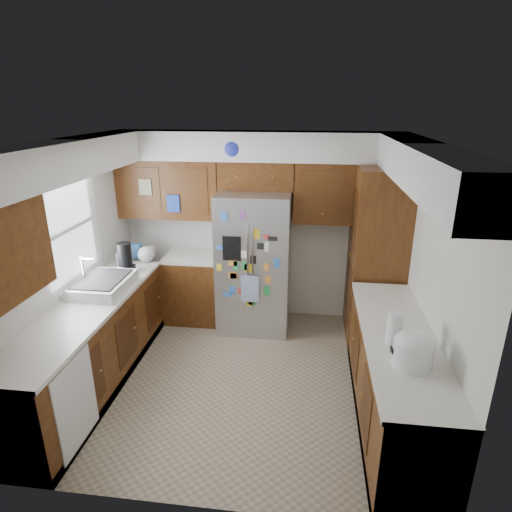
# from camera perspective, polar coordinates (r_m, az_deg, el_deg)

# --- Properties ---
(floor) EXTENTS (3.60, 3.60, 0.00)m
(floor) POSITION_cam_1_polar(r_m,az_deg,el_deg) (4.84, -2.12, -15.91)
(floor) COLOR tan
(floor) RESTS_ON ground
(room_shell) EXTENTS (3.64, 3.24, 2.52)m
(room_shell) POSITION_cam_1_polar(r_m,az_deg,el_deg) (4.42, -3.02, 6.66)
(room_shell) COLOR silver
(room_shell) RESTS_ON ground
(left_counter_run) EXTENTS (1.36, 3.20, 0.92)m
(left_counter_run) POSITION_cam_1_polar(r_m,az_deg,el_deg) (5.01, -17.92, -9.85)
(left_counter_run) COLOR #411D0C
(left_counter_run) RESTS_ON ground
(right_counter_run) EXTENTS (0.63, 2.25, 0.92)m
(right_counter_run) POSITION_cam_1_polar(r_m,az_deg,el_deg) (4.25, 17.88, -15.79)
(right_counter_run) COLOR #411D0C
(right_counter_run) RESTS_ON ground
(pantry) EXTENTS (0.60, 0.90, 2.15)m
(pantry) POSITION_cam_1_polar(r_m,az_deg,el_deg) (5.39, 15.73, 0.07)
(pantry) COLOR #411D0C
(pantry) RESTS_ON ground
(fridge) EXTENTS (0.90, 0.79, 1.80)m
(fridge) POSITION_cam_1_polar(r_m,az_deg,el_deg) (5.47, -0.22, -0.79)
(fridge) COLOR #9A9A9F
(fridge) RESTS_ON ground
(bridge_cabinet) EXTENTS (0.96, 0.34, 0.35)m
(bridge_cabinet) POSITION_cam_1_polar(r_m,az_deg,el_deg) (5.41, 0.08, 10.77)
(bridge_cabinet) COLOR #411D0C
(bridge_cabinet) RESTS_ON fridge
(fridge_top_items) EXTENTS (0.84, 0.31, 0.31)m
(fridge_top_items) POSITION_cam_1_polar(r_m,az_deg,el_deg) (5.31, -0.79, 13.97)
(fridge_top_items) COLOR #232FAC
(fridge_top_items) RESTS_ON bridge_cabinet
(sink_assembly) EXTENTS (0.52, 0.70, 0.37)m
(sink_assembly) POSITION_cam_1_polar(r_m,az_deg,el_deg) (4.88, -19.75, -3.55)
(sink_assembly) COLOR white
(sink_assembly) RESTS_ON left_counter_run
(left_counter_clutter) EXTENTS (0.40, 0.78, 0.38)m
(left_counter_clutter) POSITION_cam_1_polar(r_m,az_deg,el_deg) (5.43, -16.04, -0.07)
(left_counter_clutter) COLOR black
(left_counter_clutter) RESTS_ON left_counter_run
(rice_cooker) EXTENTS (0.32, 0.31, 0.27)m
(rice_cooker) POSITION_cam_1_polar(r_m,az_deg,el_deg) (3.53, 20.24, -11.57)
(rice_cooker) COLOR white
(rice_cooker) RESTS_ON right_counter_run
(paper_towel) EXTENTS (0.12, 0.12, 0.28)m
(paper_towel) POSITION_cam_1_polar(r_m,az_deg,el_deg) (3.78, 17.96, -9.12)
(paper_towel) COLOR white
(paper_towel) RESTS_ON right_counter_run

